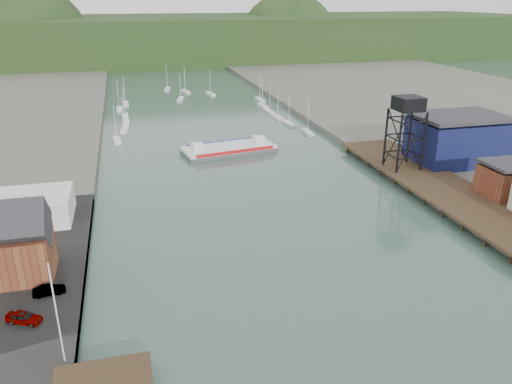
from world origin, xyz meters
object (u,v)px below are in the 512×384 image
lift_tower (408,108)px  car_west_a (24,317)px  chain_ferry (229,149)px  harbor_building (4,249)px

lift_tower → car_west_a: size_ratio=3.69×
chain_ferry → car_west_a: bearing=-129.9°
harbor_building → lift_tower: lift_tower is taller
lift_tower → car_west_a: 84.39m
lift_tower → car_west_a: (-73.29, -39.67, -13.31)m
chain_ferry → car_west_a: (-39.15, -67.54, 1.35)m
harbor_building → chain_ferry: bearing=52.5°
harbor_building → lift_tower: size_ratio=0.76×
harbor_building → chain_ferry: size_ratio=0.49×
car_west_a → harbor_building: bearing=42.2°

